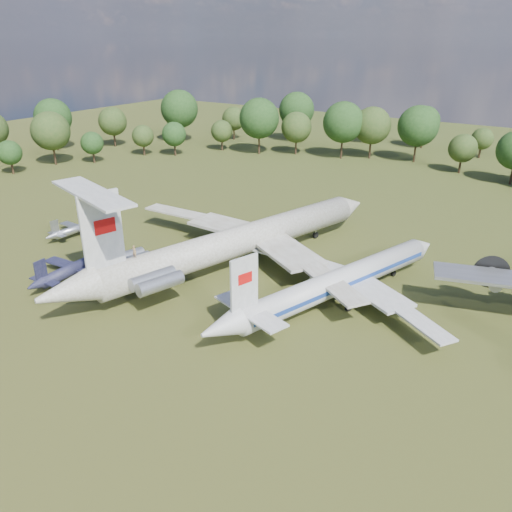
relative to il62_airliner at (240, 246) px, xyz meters
The scene contains 6 objects.
ground 4.28m from the il62_airliner, 80.62° to the right, with size 300.00×300.00×0.00m, color #213B13.
il62_airliner is the anchor object (origin of this frame).
tu104_jet 16.39m from the il62_airliner, ahead, with size 31.75×42.33×4.23m, color silver, non-canonical shape.
small_prop_west 22.68m from the il62_airliner, 135.36° to the right, with size 11.54×15.73×2.31m, color black, non-canonical shape.
small_prop_northwest 29.25m from the il62_airliner, 169.69° to the right, with size 9.40×12.81×1.88m, color #999CA0, non-canonical shape.
person_on_il62 16.57m from the il62_airliner, 106.15° to the right, with size 0.57×0.38×1.57m, color #95724C.
Camera 1 is at (36.96, -49.92, 30.14)m, focal length 35.00 mm.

